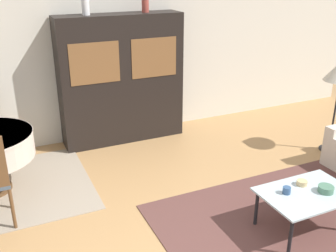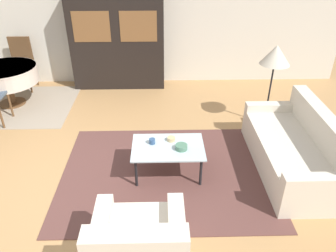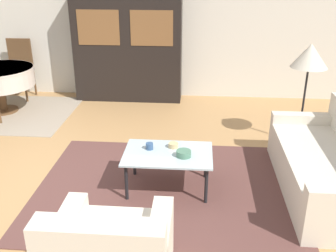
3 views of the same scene
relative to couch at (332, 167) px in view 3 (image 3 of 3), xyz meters
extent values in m
plane|color=tan|center=(-3.01, -0.42, -0.30)|extent=(14.00, 14.00, 0.00)
cube|color=beige|center=(-3.01, 3.21, 1.05)|extent=(10.00, 0.06, 2.70)
cube|color=brown|center=(-1.77, -0.08, -0.29)|extent=(2.83, 2.23, 0.01)
cube|color=gray|center=(-4.67, 2.01, -0.29)|extent=(2.30, 1.76, 0.01)
cube|color=beige|center=(-0.05, 0.00, -0.08)|extent=(0.90, 1.92, 0.44)
cube|color=beige|center=(-0.05, 0.88, 0.21)|extent=(0.90, 0.16, 0.12)
cube|color=beige|center=(-2.06, -1.82, 0.32)|extent=(0.88, 0.20, 0.37)
cube|color=beige|center=(-2.41, -1.51, 0.20)|extent=(0.16, 0.83, 0.12)
cube|color=beige|center=(-1.70, -1.51, 0.20)|extent=(0.16, 0.83, 0.12)
cylinder|color=black|center=(-2.16, -0.34, -0.08)|extent=(0.04, 0.04, 0.41)
cylinder|color=black|center=(-1.33, -0.34, -0.08)|extent=(0.04, 0.04, 0.41)
cylinder|color=black|center=(-2.16, 0.19, -0.08)|extent=(0.04, 0.04, 0.41)
cylinder|color=black|center=(-1.33, 0.19, -0.08)|extent=(0.04, 0.04, 0.41)
cube|color=silver|center=(-1.75, -0.08, 0.13)|extent=(0.95, 0.64, 0.02)
cube|color=black|center=(-2.69, 2.94, 0.67)|extent=(1.86, 0.44, 1.93)
cube|color=brown|center=(-3.14, 2.72, 1.00)|extent=(0.71, 0.01, 0.58)
cube|color=brown|center=(-2.24, 2.72, 1.00)|extent=(0.71, 0.01, 0.58)
cylinder|color=brown|center=(-4.68, 2.09, -0.27)|extent=(0.48, 0.48, 0.03)
cylinder|color=brown|center=(-4.68, 2.09, -0.07)|extent=(0.14, 0.14, 0.44)
cylinder|color=brown|center=(-4.48, 2.59, -0.05)|extent=(0.04, 0.04, 0.47)
cylinder|color=brown|center=(-4.88, 2.59, -0.05)|extent=(0.04, 0.04, 0.47)
cylinder|color=brown|center=(-4.48, 3.00, -0.05)|extent=(0.04, 0.04, 0.47)
cylinder|color=brown|center=(-4.88, 3.00, -0.05)|extent=(0.04, 0.04, 0.47)
cube|color=#475666|center=(-4.68, 2.79, 0.20)|extent=(0.44, 0.44, 0.04)
cube|color=brown|center=(-4.68, 2.99, 0.49)|extent=(0.44, 0.04, 0.53)
cylinder|color=black|center=(-0.04, 1.25, -0.29)|extent=(0.28, 0.28, 0.02)
cylinder|color=black|center=(-0.04, 1.25, 0.26)|extent=(0.03, 0.03, 1.07)
cone|color=beige|center=(-0.04, 1.25, 0.92)|extent=(0.47, 0.47, 0.31)
cylinder|color=#33517A|center=(-1.96, 0.00, 0.17)|extent=(0.08, 0.08, 0.07)
cylinder|color=#4C7A60|center=(-1.58, -0.14, 0.17)|extent=(0.16, 0.16, 0.07)
cylinder|color=tan|center=(-1.70, 0.07, 0.16)|extent=(0.11, 0.11, 0.05)
camera|label=1|loc=(-4.45, -2.59, 2.25)|focal=42.00mm
camera|label=2|loc=(-1.84, -3.62, 2.56)|focal=35.00mm
camera|label=3|loc=(-1.45, -3.81, 2.04)|focal=42.00mm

